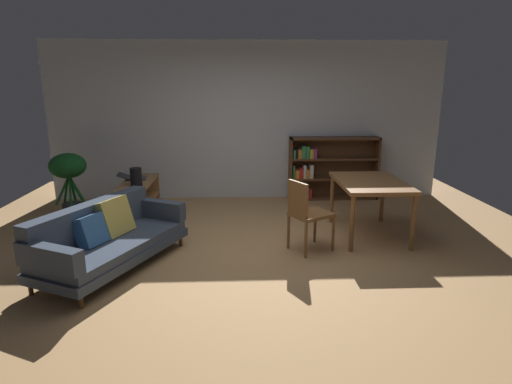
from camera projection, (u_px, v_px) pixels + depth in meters
ground_plane at (252, 255)px, 5.10m from camera, size 8.16×8.16×0.00m
back_wall_panel at (247, 122)px, 7.37m from camera, size 6.80×0.10×2.70m
fabric_couch at (107, 237)px, 4.71m from camera, size 1.48×1.97×0.74m
media_console at (138, 200)px, 6.47m from camera, size 0.43×1.30×0.55m
open_laptop at (134, 177)px, 6.62m from camera, size 0.47×0.35×0.09m
desk_speaker at (136, 177)px, 6.14m from camera, size 0.17×0.17×0.27m
potted_floor_plant at (68, 172)px, 6.45m from camera, size 0.54×0.54×0.98m
dining_table at (370, 187)px, 5.60m from camera, size 0.85×1.23×0.75m
dining_chair_near at (307, 212)px, 5.10m from camera, size 0.59×0.56×0.89m
bookshelf at (327, 169)px, 7.47m from camera, size 1.56×0.29×1.09m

